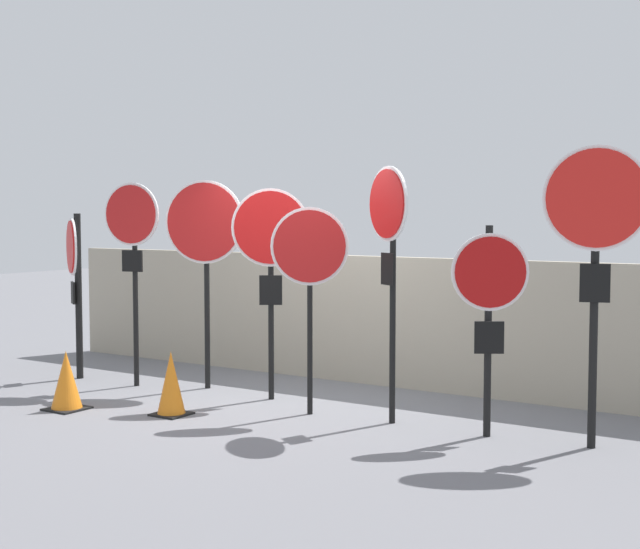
% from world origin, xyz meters
% --- Properties ---
extents(ground_plane, '(40.00, 40.00, 0.00)m').
position_xyz_m(ground_plane, '(0.00, 0.00, 0.00)').
color(ground_plane, slate).
extents(fence_back, '(9.27, 0.12, 1.53)m').
position_xyz_m(fence_back, '(0.00, 1.48, 0.76)').
color(fence_back, '#A89E89').
rests_on(fence_back, ground).
extents(stop_sign_0, '(0.59, 0.42, 2.03)m').
position_xyz_m(stop_sign_0, '(-3.14, -0.19, 1.37)').
color(stop_sign_0, black).
rests_on(stop_sign_0, ground).
extents(stop_sign_1, '(0.73, 0.17, 2.39)m').
position_xyz_m(stop_sign_1, '(-2.18, -0.17, 1.78)').
color(stop_sign_1, black).
rests_on(stop_sign_1, ground).
extents(stop_sign_2, '(0.92, 0.32, 2.42)m').
position_xyz_m(stop_sign_2, '(-1.37, 0.17, 1.79)').
color(stop_sign_2, black).
rests_on(stop_sign_2, ground).
extents(stop_sign_3, '(0.72, 0.49, 2.30)m').
position_xyz_m(stop_sign_3, '(-0.37, 0.07, 1.69)').
color(stop_sign_3, black).
rests_on(stop_sign_3, ground).
extents(stop_sign_4, '(0.69, 0.42, 2.10)m').
position_xyz_m(stop_sign_4, '(0.39, -0.31, 1.58)').
color(stop_sign_4, black).
rests_on(stop_sign_4, ground).
extents(stop_sign_5, '(0.62, 0.41, 2.48)m').
position_xyz_m(stop_sign_5, '(1.22, -0.20, 1.86)').
color(stop_sign_5, black).
rests_on(stop_sign_5, ground).
extents(stop_sign_6, '(0.60, 0.40, 1.93)m').
position_xyz_m(stop_sign_6, '(2.24, -0.19, 1.33)').
color(stop_sign_6, black).
rests_on(stop_sign_6, ground).
extents(stop_sign_7, '(0.86, 0.31, 2.61)m').
position_xyz_m(stop_sign_7, '(3.15, -0.08, 1.91)').
color(stop_sign_7, black).
rests_on(stop_sign_7, ground).
extents(traffic_cone_0, '(0.38, 0.38, 0.62)m').
position_xyz_m(traffic_cone_0, '(-1.88, -1.45, 0.30)').
color(traffic_cone_0, black).
rests_on(traffic_cone_0, ground).
extents(traffic_cone_1, '(0.34, 0.34, 0.65)m').
position_xyz_m(traffic_cone_1, '(-0.79, -1.06, 0.32)').
color(traffic_cone_1, black).
rests_on(traffic_cone_1, ground).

